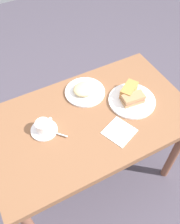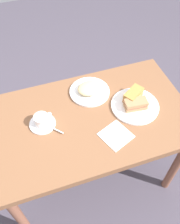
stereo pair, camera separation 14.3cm
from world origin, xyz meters
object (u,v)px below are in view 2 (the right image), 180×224
dining_table (89,127)px  sandwich_plate (135,106)px  napkin (116,135)px  sandwich_back (133,95)px  sandwich_front (136,104)px  spoon (54,128)px  side_plate (90,92)px  coffee_saucer (43,124)px  coffee_cup (42,120)px

dining_table → sandwich_plate: 0.30m
sandwich_plate → napkin: (-0.19, -0.16, -0.01)m
sandwich_back → sandwich_front: bearing=-103.2°
spoon → side_plate: bearing=36.2°
dining_table → side_plate: (0.07, 0.19, 0.10)m
sandwich_plate → spoon: bearing=-179.1°
dining_table → coffee_saucer: 0.28m
sandwich_front → spoon: (-0.49, 0.01, -0.03)m
coffee_saucer → spoon: spoon is taller
dining_table → sandwich_plate: sandwich_plate is taller
dining_table → coffee_cup: 0.30m
spoon → napkin: 0.35m
sandwich_plate → spoon: 0.50m
coffee_saucer → side_plate: size_ratio=0.59×
sandwich_plate → side_plate: 0.29m
coffee_cup → side_plate: coffee_cup is taller
sandwich_front → coffee_cup: coffee_cup is taller
dining_table → sandwich_back: size_ratio=8.26×
coffee_cup → sandwich_front: bearing=-6.8°
spoon → napkin: bearing=-25.2°
dining_table → sandwich_front: bearing=-5.2°
dining_table → side_plate: size_ratio=4.79×
coffee_cup → napkin: coffee_cup is taller
dining_table → coffee_cup: size_ratio=11.40×
sandwich_front → sandwich_back: bearing=76.8°
dining_table → sandwich_back: sandwich_back is taller
coffee_cup → spoon: 0.08m
sandwich_back → spoon: bearing=-173.1°
sandwich_plate → sandwich_back: size_ratio=1.97×
sandwich_plate → spoon: spoon is taller
napkin → sandwich_plate: bearing=39.8°
sandwich_front → side_plate: size_ratio=0.55×
coffee_cup → napkin: bearing=-29.4°
spoon → sandwich_back: bearing=6.9°
sandwich_plate → side_plate: same height
sandwich_back → sandwich_plate: bearing=-99.5°
spoon → napkin: spoon is taller
dining_table → napkin: napkin is taller
sandwich_front → coffee_cup: 0.55m
sandwich_front → napkin: size_ratio=0.91×
sandwich_front → coffee_saucer: size_ratio=0.92×
sandwich_front → coffee_saucer: (-0.54, 0.06, -0.04)m
dining_table → spoon: size_ratio=14.78×
coffee_cup → napkin: (0.36, -0.20, -0.04)m
sandwich_plate → spoon: size_ratio=3.52×
spoon → coffee_saucer: bearing=132.1°
side_plate → napkin: size_ratio=1.67×
sandwich_back → side_plate: (-0.23, 0.14, -0.04)m
dining_table → side_plate: 0.22m
sandwich_plate → sandwich_front: size_ratio=2.08×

